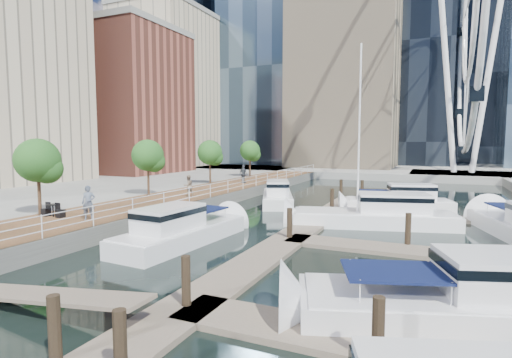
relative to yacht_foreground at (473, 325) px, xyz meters
name	(u,v)px	position (x,y,z in m)	size (l,w,h in m)	color
ground	(151,279)	(-11.27, -0.61, 0.00)	(520.00, 520.00, 0.00)	black
boardwalk	(180,201)	(-20.27, 14.39, 0.50)	(6.00, 60.00, 1.00)	brown
seawall	(212,204)	(-17.27, 14.39, 0.50)	(0.25, 60.00, 1.00)	#595954
land_far	(393,160)	(-11.27, 101.39, 0.50)	(200.00, 114.00, 1.00)	gray
pier	(462,176)	(2.73, 51.39, 0.50)	(14.00, 12.00, 1.00)	gray
railing	(210,191)	(-17.37, 14.39, 1.52)	(0.10, 60.00, 1.05)	white
floating_docks	(388,233)	(-3.31, 9.37, 0.49)	(16.00, 34.00, 2.60)	#6D6051
midrise_condos	(74,81)	(-44.84, 26.21, 13.42)	(19.00, 67.00, 28.00)	#BCAD8E
street_trees	(148,155)	(-22.67, 13.39, 4.29)	(2.60, 42.60, 4.60)	#3F2B1C
yacht_foreground	(473,325)	(0.00, 0.00, 0.00)	(2.99, 11.17, 2.15)	silver
pedestrian_near	(88,203)	(-18.90, 3.54, 1.98)	(0.71, 0.47, 1.95)	#4F5969
pedestrian_mid	(188,186)	(-19.24, 14.08, 1.87)	(0.85, 0.66, 1.74)	#83705B
pedestrian_far	(243,174)	(-19.76, 25.43, 1.99)	(1.16, 0.48, 1.97)	#373C45
moored_yachts	(371,231)	(-4.55, 11.72, 0.00)	(23.35, 33.55, 11.50)	white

